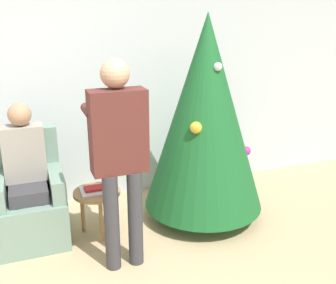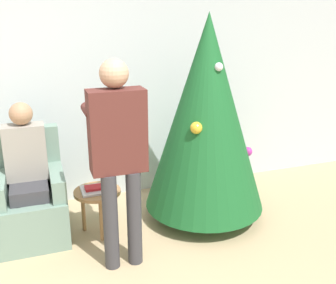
# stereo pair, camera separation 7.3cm
# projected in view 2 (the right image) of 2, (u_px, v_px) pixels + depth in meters

# --- Properties ---
(wall_back) EXTENTS (8.00, 0.06, 2.70)m
(wall_back) POSITION_uv_depth(u_px,v_px,m) (74.00, 78.00, 4.03)
(wall_back) COLOR silver
(wall_back) RESTS_ON ground_plane
(christmas_tree) EXTENTS (1.17, 1.17, 2.00)m
(christmas_tree) POSITION_uv_depth(u_px,v_px,m) (206.00, 114.00, 3.72)
(christmas_tree) COLOR brown
(christmas_tree) RESTS_ON ground_plane
(armchair) EXTENTS (0.60, 0.71, 0.97)m
(armchair) POSITION_uv_depth(u_px,v_px,m) (31.00, 201.00, 3.61)
(armchair) COLOR gray
(armchair) RESTS_ON ground_plane
(person_seated) EXTENTS (0.36, 0.46, 1.25)m
(person_seated) POSITION_uv_depth(u_px,v_px,m) (27.00, 167.00, 3.48)
(person_seated) COLOR #38383D
(person_seated) RESTS_ON ground_plane
(person_standing) EXTENTS (0.44, 0.57, 1.67)m
(person_standing) POSITION_uv_depth(u_px,v_px,m) (118.00, 147.00, 3.00)
(person_standing) COLOR #38383D
(person_standing) RESTS_ON ground_plane
(side_stool) EXTENTS (0.43, 0.43, 0.43)m
(side_stool) POSITION_uv_depth(u_px,v_px,m) (98.00, 197.00, 3.62)
(side_stool) COLOR #A37547
(side_stool) RESTS_ON ground_plane
(laptop) EXTENTS (0.29, 0.24, 0.02)m
(laptop) POSITION_uv_depth(u_px,v_px,m) (97.00, 189.00, 3.60)
(laptop) COLOR silver
(laptop) RESTS_ON side_stool
(book) EXTENTS (0.22, 0.11, 0.02)m
(book) POSITION_uv_depth(u_px,v_px,m) (97.00, 187.00, 3.59)
(book) COLOR #B21E23
(book) RESTS_ON laptop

